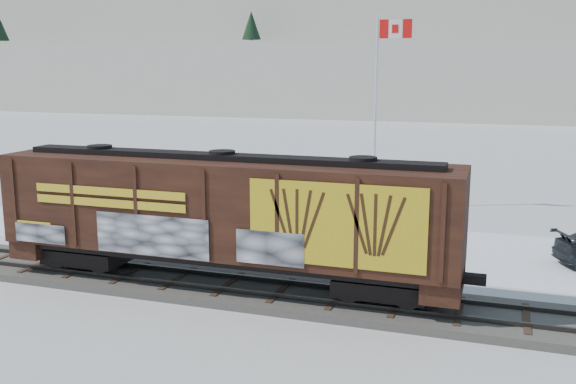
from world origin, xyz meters
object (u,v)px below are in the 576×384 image
(car_silver, at_px, (307,235))
(car_white, at_px, (368,237))
(flagpole, at_px, (377,140))
(hopper_railcar, at_px, (223,211))

(car_silver, height_order, car_white, car_silver)
(flagpole, bearing_deg, car_white, -81.12)
(hopper_railcar, xyz_separation_m, flagpole, (2.44, 15.53, 0.92))
(flagpole, relative_size, car_white, 2.42)
(car_white, bearing_deg, car_silver, 81.49)
(car_silver, relative_size, car_white, 0.97)
(hopper_railcar, height_order, car_silver, hopper_railcar)
(car_white, bearing_deg, flagpole, -11.99)
(flagpole, xyz_separation_m, car_white, (1.45, -9.32, -3.11))
(flagpole, relative_size, car_silver, 2.49)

